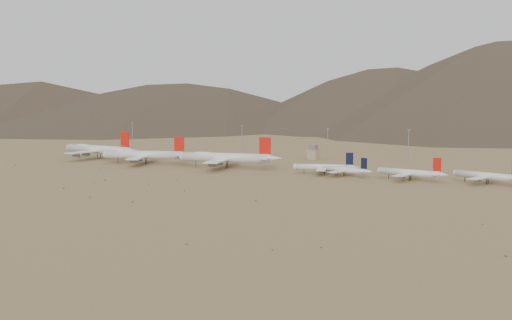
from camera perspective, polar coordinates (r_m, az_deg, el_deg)
The scene contains 15 objects.
ground at distance 436.07m, azimuth -4.72°, elevation -1.19°, with size 3000.00×3000.00×0.00m, color #A28153.
mountain_ridge at distance 1289.02m, azimuth 17.70°, elevation 9.98°, with size 4400.00×1000.00×300.00m.
widebody_west at distance 543.13m, azimuth -13.86°, elevation 0.92°, with size 78.30×60.24×23.25m.
widebody_centre at distance 496.26m, azimuth -9.87°, elevation 0.47°, with size 68.14×54.51×21.27m.
widebody_east at distance 463.00m, azimuth -2.71°, elevation 0.23°, with size 76.41×60.04×23.04m.
narrowbody_a at distance 431.38m, azimuth 6.17°, elevation -0.64°, with size 43.38×32.28×14.83m.
narrowbody_b at distance 422.06m, azimuth 7.90°, elevation -0.89°, with size 39.15×28.68×13.06m.
narrowbody_c at distance 409.19m, azimuth 13.60°, elevation -1.11°, with size 46.23×33.58×15.31m.
narrowbody_d at distance 406.24m, azimuth 19.94°, elevation -1.35°, with size 45.40×33.73×15.47m.
control_tower at distance 527.49m, azimuth 5.10°, elevation 0.63°, with size 8.00×8.00×12.00m.
mast_far_west at distance 629.41m, azimuth -10.93°, elevation 2.23°, with size 2.00×0.60×25.70m.
mast_west at distance 570.09m, azimuth -1.24°, elevation 1.95°, with size 2.00×0.60×25.70m.
mast_centre at distance 519.04m, azimuth 6.39°, elevation 1.52°, with size 2.00×0.60×25.70m.
mast_east at distance 520.33m, azimuth 13.41°, elevation 1.40°, with size 2.00×0.60×25.70m.
desert_scrub at distance 373.00m, azimuth -15.07°, elevation -2.55°, with size 410.36×181.63×0.80m.
Camera 1 is at (233.81, -364.03, 54.48)m, focal length 45.00 mm.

